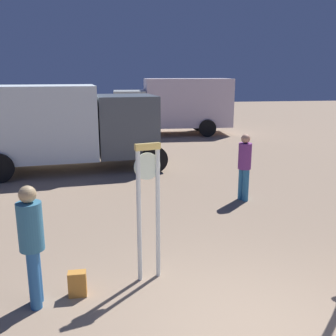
{
  "coord_description": "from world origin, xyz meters",
  "views": [
    {
      "loc": [
        -1.72,
        -3.88,
        3.23
      ],
      "look_at": [
        -0.46,
        4.2,
        1.2
      ],
      "focal_mm": 40.78,
      "sensor_mm": 36.0,
      "label": 1
    }
  ],
  "objects_px": {
    "backpack": "(77,284)",
    "person_near_clock": "(32,241)",
    "person_distant": "(244,164)",
    "box_truck_near": "(53,124)",
    "box_truck_far": "(175,104)",
    "standing_clock": "(148,198)"
  },
  "relations": [
    {
      "from": "backpack",
      "to": "box_truck_far",
      "type": "xyz_separation_m",
      "value": [
        4.14,
        15.28,
        1.43
      ]
    },
    {
      "from": "person_distant",
      "to": "box_truck_far",
      "type": "bearing_deg",
      "value": 89.07
    },
    {
      "from": "backpack",
      "to": "standing_clock",
      "type": "bearing_deg",
      "value": 17.69
    },
    {
      "from": "standing_clock",
      "to": "box_truck_near",
      "type": "xyz_separation_m",
      "value": [
        -2.43,
        7.62,
        0.23
      ]
    },
    {
      "from": "box_truck_near",
      "to": "person_near_clock",
      "type": "bearing_deg",
      "value": -84.68
    },
    {
      "from": "standing_clock",
      "to": "box_truck_near",
      "type": "bearing_deg",
      "value": 107.66
    },
    {
      "from": "standing_clock",
      "to": "backpack",
      "type": "relative_size",
      "value": 5.75
    },
    {
      "from": "person_near_clock",
      "to": "box_truck_far",
      "type": "height_order",
      "value": "box_truck_far"
    },
    {
      "from": "backpack",
      "to": "box_truck_far",
      "type": "bearing_deg",
      "value": 74.83
    },
    {
      "from": "box_truck_near",
      "to": "box_truck_far",
      "type": "height_order",
      "value": "box_truck_far"
    },
    {
      "from": "standing_clock",
      "to": "person_distant",
      "type": "distance_m",
      "value": 4.55
    },
    {
      "from": "person_near_clock",
      "to": "box_truck_far",
      "type": "bearing_deg",
      "value": 73.05
    },
    {
      "from": "person_near_clock",
      "to": "person_distant",
      "type": "xyz_separation_m",
      "value": [
        4.52,
        4.03,
        -0.02
      ]
    },
    {
      "from": "backpack",
      "to": "box_truck_near",
      "type": "height_order",
      "value": "box_truck_near"
    },
    {
      "from": "box_truck_far",
      "to": "standing_clock",
      "type": "bearing_deg",
      "value": -101.49
    },
    {
      "from": "backpack",
      "to": "person_distant",
      "type": "xyz_separation_m",
      "value": [
        3.96,
        3.88,
        0.79
      ]
    },
    {
      "from": "box_truck_near",
      "to": "standing_clock",
      "type": "bearing_deg",
      "value": -72.34
    },
    {
      "from": "person_near_clock",
      "to": "person_distant",
      "type": "bearing_deg",
      "value": 41.74
    },
    {
      "from": "person_near_clock",
      "to": "backpack",
      "type": "distance_m",
      "value": 0.99
    },
    {
      "from": "backpack",
      "to": "person_near_clock",
      "type": "bearing_deg",
      "value": -164.81
    },
    {
      "from": "standing_clock",
      "to": "backpack",
      "type": "height_order",
      "value": "standing_clock"
    },
    {
      "from": "standing_clock",
      "to": "person_distant",
      "type": "relative_size",
      "value": 1.27
    }
  ]
}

